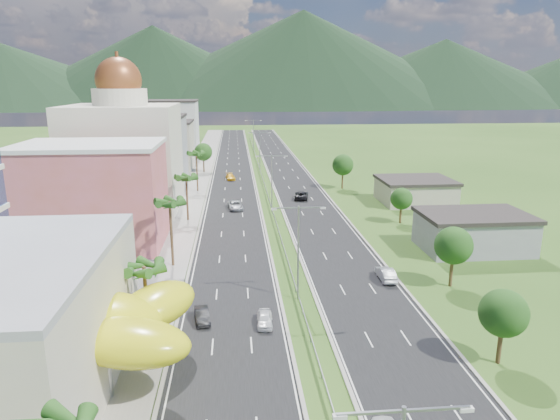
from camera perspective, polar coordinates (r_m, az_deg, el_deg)
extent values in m
plane|color=#2D5119|center=(49.39, 3.53, -14.88)|extent=(500.00, 500.00, 0.00)
cube|color=black|center=(134.73, -5.39, 4.02)|extent=(11.00, 260.00, 0.04)
cube|color=black|center=(135.49, 0.98, 4.14)|extent=(11.00, 260.00, 0.04)
cube|color=gray|center=(135.11, -9.43, 3.94)|extent=(7.00, 260.00, 0.12)
cube|color=gray|center=(117.14, -1.73, 2.81)|extent=(0.08, 216.00, 0.28)
cube|color=gray|center=(217.97, -3.38, 8.10)|extent=(0.10, 0.12, 0.70)
cube|color=gray|center=(22.68, 10.26, -21.85)|extent=(2.88, 0.12, 0.12)
cube|color=gray|center=(23.53, 17.52, -20.86)|extent=(2.88, 0.12, 0.12)
cube|color=silver|center=(22.48, 6.85, -22.41)|extent=(0.60, 0.25, 0.18)
cube|color=silver|center=(24.06, 20.51, -20.55)|extent=(0.60, 0.25, 0.18)
cylinder|color=gray|center=(56.17, 2.09, -4.98)|extent=(0.20, 0.20, 11.00)
cube|color=gray|center=(54.48, 0.63, 0.23)|extent=(2.88, 0.12, 0.12)
cube|color=gray|center=(54.84, 3.63, 0.30)|extent=(2.88, 0.12, 0.12)
cube|color=silver|center=(54.40, -0.71, 0.10)|extent=(0.60, 0.25, 0.18)
cube|color=silver|center=(55.07, 4.94, 0.23)|extent=(0.60, 0.25, 0.18)
cylinder|color=gray|center=(94.66, -0.95, 3.04)|extent=(0.20, 0.20, 11.00)
cube|color=gray|center=(93.67, -1.84, 6.20)|extent=(2.88, 0.12, 0.12)
cube|color=gray|center=(93.87, -0.08, 6.23)|extent=(2.88, 0.12, 0.12)
cube|color=silver|center=(93.62, -2.63, 6.13)|extent=(0.60, 0.25, 0.18)
cube|color=silver|center=(94.01, 0.70, 6.18)|extent=(0.60, 0.25, 0.18)
cylinder|color=gray|center=(138.98, -2.33, 6.68)|extent=(0.20, 0.20, 11.00)
cube|color=gray|center=(138.31, -2.95, 8.84)|extent=(2.88, 0.12, 0.12)
cube|color=gray|center=(138.45, -1.75, 8.86)|extent=(2.88, 0.12, 0.12)
cube|color=silver|center=(138.27, -3.49, 8.79)|extent=(0.60, 0.25, 0.18)
cube|color=silver|center=(138.54, -1.21, 8.83)|extent=(0.60, 0.25, 0.18)
cylinder|color=gray|center=(183.63, -3.05, 8.55)|extent=(0.20, 0.20, 11.00)
cube|color=gray|center=(183.12, -3.53, 10.19)|extent=(2.88, 0.12, 0.12)
cube|color=gray|center=(183.23, -2.61, 10.21)|extent=(2.88, 0.12, 0.12)
cube|color=silver|center=(183.10, -3.93, 10.15)|extent=(0.60, 0.25, 0.18)
cube|color=silver|center=(183.30, -2.21, 10.18)|extent=(0.60, 0.25, 0.18)
cylinder|color=gray|center=(49.30, -25.73, -13.82)|extent=(0.50, 0.50, 4.00)
cylinder|color=gray|center=(43.11, -18.96, -17.36)|extent=(0.50, 0.50, 4.00)
cylinder|color=gray|center=(41.85, -25.58, -19.10)|extent=(0.50, 0.50, 4.00)
cylinder|color=gray|center=(46.92, -15.07, -14.28)|extent=(0.50, 0.50, 4.00)
cube|color=#C05A4F|center=(79.28, -20.56, 1.36)|extent=(20.00, 15.00, 15.00)
cube|color=beige|center=(100.83, -17.34, 5.69)|extent=(20.00, 20.00, 20.00)
cylinder|color=beige|center=(99.87, -17.84, 12.22)|extent=(10.00, 10.00, 3.00)
sphere|color=brown|center=(99.84, -17.97, 13.93)|extent=(8.40, 8.40, 8.40)
cube|color=gray|center=(125.26, -14.50, 6.54)|extent=(16.00, 15.00, 16.00)
cube|color=#B7AA97|center=(147.02, -13.13, 7.13)|extent=(16.00, 15.00, 13.00)
cube|color=silver|center=(169.45, -12.14, 8.95)|extent=(16.00, 15.00, 18.00)
cube|color=gray|center=(79.01, 21.22, -2.50)|extent=(15.00, 10.00, 5.00)
cube|color=#B7AA97|center=(106.55, 15.17, 2.01)|extent=(14.00, 12.00, 4.40)
cylinder|color=#47301C|center=(49.76, -15.01, -10.31)|extent=(0.36, 0.36, 7.50)
cylinder|color=#47301C|center=(68.04, -12.30, -2.72)|extent=(0.36, 0.36, 9.00)
cylinder|color=#47301C|center=(90.26, -10.57, 1.26)|extent=(0.36, 0.36, 8.00)
cylinder|color=#47301C|center=(114.60, -9.47, 4.28)|extent=(0.36, 0.36, 8.80)
cylinder|color=#47301C|center=(139.53, -8.71, 5.29)|extent=(0.40, 0.40, 4.90)
sphere|color=#245019|center=(139.07, -8.76, 6.57)|extent=(4.90, 4.90, 4.90)
cylinder|color=#47301C|center=(49.15, 23.86, -13.57)|extent=(0.40, 0.40, 4.20)
sphere|color=#245019|center=(48.00, 24.19, -10.70)|extent=(4.20, 4.20, 4.20)
cylinder|color=#47301C|center=(64.18, 19.01, -6.34)|extent=(0.40, 0.40, 4.55)
sphere|color=#245019|center=(63.25, 19.23, -3.85)|extent=(4.55, 4.55, 4.55)
cylinder|color=#47301C|center=(90.21, 13.62, -0.27)|extent=(0.40, 0.40, 3.85)
sphere|color=#245019|center=(89.63, 13.72, 1.26)|extent=(3.85, 3.85, 3.85)
cylinder|color=#47301C|center=(117.28, 7.15, 3.63)|extent=(0.40, 0.40, 4.90)
sphere|color=#245019|center=(116.74, 7.20, 5.15)|extent=(4.90, 4.90, 4.90)
imported|color=white|center=(52.13, -1.76, -12.32)|extent=(1.73, 3.94, 1.32)
imported|color=black|center=(53.45, -8.90, -11.80)|extent=(2.00, 4.11, 1.30)
imported|color=#ACB0B4|center=(97.83, -5.14, 0.55)|extent=(3.22, 5.86, 1.55)
imported|color=gold|center=(127.79, -5.68, 3.78)|extent=(2.75, 5.21, 1.44)
imported|color=#B6B8BF|center=(64.44, 12.01, -7.14)|extent=(1.73, 4.80, 1.58)
imported|color=black|center=(106.11, 2.44, 1.71)|extent=(3.65, 6.22, 1.63)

